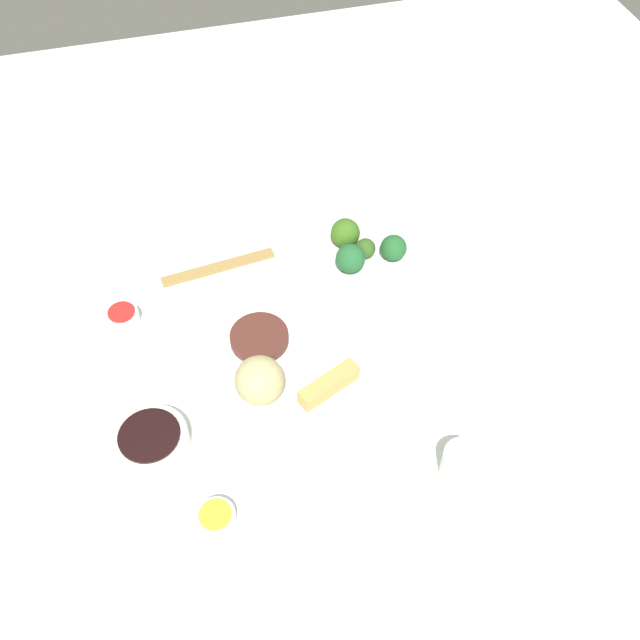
% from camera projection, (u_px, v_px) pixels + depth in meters
% --- Properties ---
extents(tabletop, '(2.20, 2.20, 0.02)m').
position_uv_depth(tabletop, '(307.00, 378.00, 1.16)').
color(tabletop, white).
rests_on(tabletop, ground).
extents(main_plate, '(0.28, 0.28, 0.02)m').
position_uv_depth(main_plate, '(293.00, 368.00, 1.15)').
color(main_plate, white).
rests_on(main_plate, tabletop).
extents(rice_scoop, '(0.08, 0.08, 0.08)m').
position_uv_depth(rice_scoop, '(260.00, 380.00, 1.08)').
color(rice_scoop, tan).
rests_on(rice_scoop, main_plate).
extents(spring_roll, '(0.06, 0.11, 0.03)m').
position_uv_depth(spring_roll, '(329.00, 385.00, 1.10)').
color(spring_roll, '#D9A052').
rests_on(spring_roll, main_plate).
extents(crab_rangoon_wonton, '(0.08, 0.08, 0.01)m').
position_uv_depth(crab_rangoon_wonton, '(323.00, 335.00, 1.17)').
color(crab_rangoon_wonton, beige).
rests_on(crab_rangoon_wonton, main_plate).
extents(stir_fry_heap, '(0.10, 0.10, 0.02)m').
position_uv_depth(stir_fry_heap, '(259.00, 338.00, 1.17)').
color(stir_fry_heap, '#502720').
rests_on(stir_fry_heap, main_plate).
extents(broccoli_plate, '(0.21, 0.21, 0.01)m').
position_uv_depth(broccoli_plate, '(367.00, 257.00, 1.31)').
color(broccoli_plate, white).
rests_on(broccoli_plate, tabletop).
extents(broccoli_floret_0, '(0.04, 0.04, 0.04)m').
position_uv_depth(broccoli_floret_0, '(365.00, 248.00, 1.28)').
color(broccoli_floret_0, '#31581F').
rests_on(broccoli_floret_0, broccoli_plate).
extents(broccoli_floret_1, '(0.05, 0.05, 0.05)m').
position_uv_depth(broccoli_floret_1, '(350.00, 258.00, 1.26)').
color(broccoli_floret_1, '#235F30').
rests_on(broccoli_floret_1, broccoli_plate).
extents(broccoli_floret_2, '(0.05, 0.05, 0.05)m').
position_uv_depth(broccoli_floret_2, '(345.00, 233.00, 1.30)').
color(broccoli_floret_2, '#3A6A1D').
rests_on(broccoli_floret_2, broccoli_plate).
extents(broccoli_floret_3, '(0.05, 0.05, 0.05)m').
position_uv_depth(broccoli_floret_3, '(393.00, 248.00, 1.28)').
color(broccoli_floret_3, '#225D2C').
rests_on(broccoli_floret_3, broccoli_plate).
extents(soy_sauce_bowl, '(0.11, 0.11, 0.04)m').
position_uv_depth(soy_sauce_bowl, '(152.00, 442.00, 1.05)').
color(soy_sauce_bowl, white).
rests_on(soy_sauce_bowl, tabletop).
extents(soy_sauce_bowl_liquid, '(0.09, 0.09, 0.00)m').
position_uv_depth(soy_sauce_bowl_liquid, '(149.00, 435.00, 1.04)').
color(soy_sauce_bowl_liquid, black).
rests_on(soy_sauce_bowl_liquid, soy_sauce_bowl).
extents(sauce_ramekin_sweet_and_sour, '(0.05, 0.05, 0.02)m').
position_uv_depth(sauce_ramekin_sweet_and_sour, '(123.00, 318.00, 1.21)').
color(sauce_ramekin_sweet_and_sour, white).
rests_on(sauce_ramekin_sweet_and_sour, tabletop).
extents(sauce_ramekin_sweet_and_sour_liquid, '(0.04, 0.04, 0.00)m').
position_uv_depth(sauce_ramekin_sweet_and_sour_liquid, '(121.00, 312.00, 1.20)').
color(sauce_ramekin_sweet_and_sour_liquid, red).
rests_on(sauce_ramekin_sweet_and_sour_liquid, sauce_ramekin_sweet_and_sour).
extents(sauce_ramekin_hot_mustard, '(0.05, 0.05, 0.02)m').
position_uv_depth(sauce_ramekin_hot_mustard, '(216.00, 519.00, 0.98)').
color(sauce_ramekin_hot_mustard, white).
rests_on(sauce_ramekin_hot_mustard, tabletop).
extents(sauce_ramekin_hot_mustard_liquid, '(0.04, 0.04, 0.00)m').
position_uv_depth(sauce_ramekin_hot_mustard_liquid, '(215.00, 515.00, 0.97)').
color(sauce_ramekin_hot_mustard_liquid, yellow).
rests_on(sauce_ramekin_hot_mustard_liquid, sauce_ramekin_hot_mustard).
extents(teacup, '(0.06, 0.06, 0.06)m').
position_uv_depth(teacup, '(462.00, 465.00, 1.02)').
color(teacup, white).
rests_on(teacup, tabletop).
extents(chopsticks_pair, '(0.04, 0.21, 0.01)m').
position_uv_depth(chopsticks_pair, '(218.00, 267.00, 1.29)').
color(chopsticks_pair, '#9C7C42').
rests_on(chopsticks_pair, tabletop).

